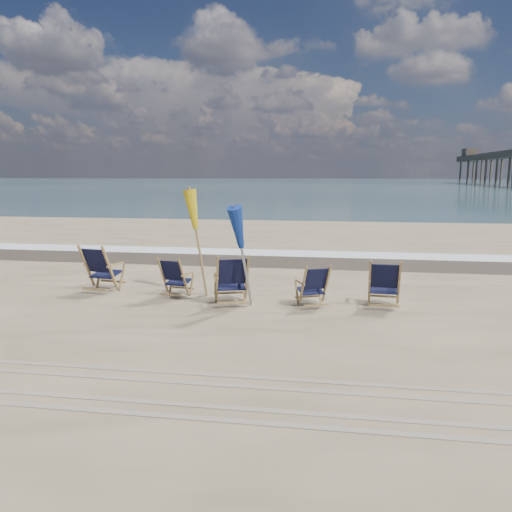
# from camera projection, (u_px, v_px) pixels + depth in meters

# --- Properties ---
(ocean) EXTENTS (400.00, 400.00, 0.00)m
(ocean) POSITION_uv_depth(u_px,v_px,m) (329.00, 183.00, 133.60)
(ocean) COLOR #3E5C66
(ocean) RESTS_ON ground
(surf_foam) EXTENTS (200.00, 1.40, 0.01)m
(surf_foam) POSITION_uv_depth(u_px,v_px,m) (284.00, 253.00, 16.95)
(surf_foam) COLOR silver
(surf_foam) RESTS_ON ground
(wet_sand_strip) EXTENTS (200.00, 2.60, 0.00)m
(wet_sand_strip) POSITION_uv_depth(u_px,v_px,m) (279.00, 260.00, 15.48)
(wet_sand_strip) COLOR #42362A
(wet_sand_strip) RESTS_ON ground
(tire_tracks) EXTENTS (80.00, 1.30, 0.01)m
(tire_tracks) POSITION_uv_depth(u_px,v_px,m) (193.00, 394.00, 6.13)
(tire_tracks) COLOR gray
(tire_tracks) RESTS_ON ground
(beach_chair_0) EXTENTS (0.85, 0.93, 1.12)m
(beach_chair_0) POSITION_uv_depth(u_px,v_px,m) (110.00, 269.00, 11.12)
(beach_chair_0) COLOR black
(beach_chair_0) RESTS_ON ground
(beach_chair_1) EXTENTS (0.70, 0.76, 0.91)m
(beach_chair_1) POSITION_uv_depth(u_px,v_px,m) (183.00, 278.00, 10.69)
(beach_chair_1) COLOR black
(beach_chair_1) RESTS_ON ground
(beach_chair_2) EXTENTS (0.91, 0.96, 1.09)m
(beach_chair_2) POSITION_uv_depth(u_px,v_px,m) (247.00, 280.00, 10.14)
(beach_chair_2) COLOR black
(beach_chair_2) RESTS_ON ground
(beach_chair_3) EXTENTS (0.79, 0.82, 0.90)m
(beach_chair_3) POSITION_uv_depth(u_px,v_px,m) (327.00, 285.00, 10.03)
(beach_chair_3) COLOR black
(beach_chair_3) RESTS_ON ground
(beach_chair_4) EXTENTS (0.69, 0.77, 1.01)m
(beach_chair_4) POSITION_uv_depth(u_px,v_px,m) (399.00, 285.00, 9.83)
(beach_chair_4) COLOR black
(beach_chair_4) RESTS_ON ground
(umbrella_yellow) EXTENTS (0.30, 0.30, 2.33)m
(umbrella_yellow) POSITION_uv_depth(u_px,v_px,m) (198.00, 214.00, 10.79)
(umbrella_yellow) COLOR olive
(umbrella_yellow) RESTS_ON ground
(umbrella_blue) EXTENTS (0.30, 0.30, 2.17)m
(umbrella_blue) POSITION_uv_depth(u_px,v_px,m) (244.00, 227.00, 9.74)
(umbrella_blue) COLOR #A5A5AD
(umbrella_blue) RESTS_ON ground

